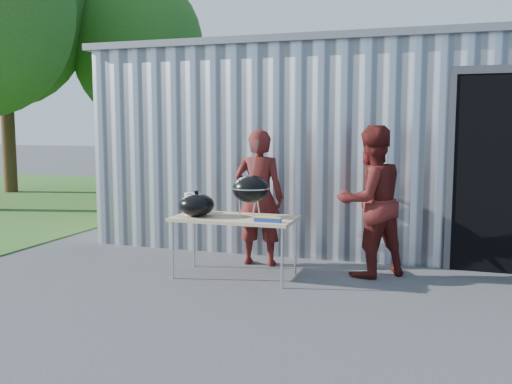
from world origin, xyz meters
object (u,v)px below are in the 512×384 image
(person_bystander, at_px, (371,201))
(folding_table, at_px, (235,220))
(person_cook, at_px, (259,198))
(kettle_grill, at_px, (251,183))

(person_bystander, bearing_deg, folding_table, -20.67)
(folding_table, distance_m, person_bystander, 1.69)
(folding_table, bearing_deg, person_cook, 82.61)
(person_cook, distance_m, person_bystander, 1.49)
(kettle_grill, distance_m, person_bystander, 1.50)
(folding_table, xyz_separation_m, kettle_grill, (0.19, 0.06, 0.46))
(kettle_grill, relative_size, person_bystander, 0.51)
(folding_table, distance_m, person_cook, 0.74)
(person_bystander, bearing_deg, kettle_grill, -20.31)
(person_cook, relative_size, person_bystander, 0.97)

